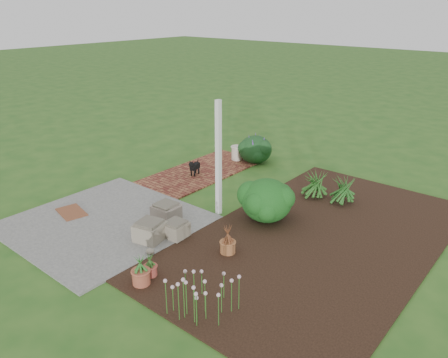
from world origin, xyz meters
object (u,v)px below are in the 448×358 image
Objects in this scene: black_dog at (194,166)px; cream_ceramic_urn at (237,153)px; stone_trough_near at (150,232)px; evergreen_shrub at (267,199)px.

black_dog is 1.18× the size of cream_ceramic_urn.
stone_trough_near is 4.96m from cream_ceramic_urn.
evergreen_shrub is (1.21, 2.15, 0.28)m from stone_trough_near.
evergreen_shrub reaches higher than black_dog.
evergreen_shrub is at bearing -42.37° from cream_ceramic_urn.
cream_ceramic_urn is 0.37× the size of evergreen_shrub.
black_dog reaches higher than stone_trough_near.
stone_trough_near is at bearing -75.98° from black_dog.
evergreen_shrub is at bearing 60.74° from stone_trough_near.
stone_trough_near is 1.07× the size of black_dog.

